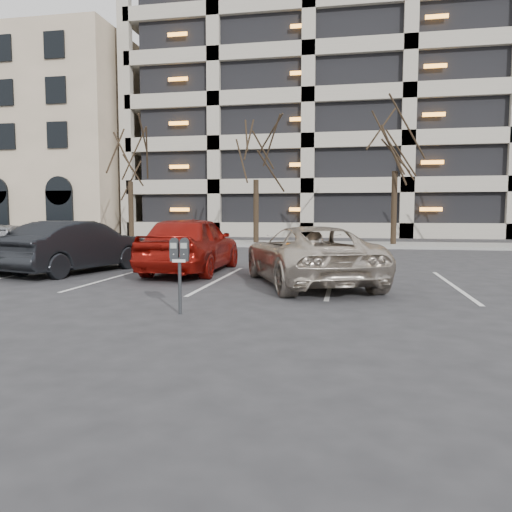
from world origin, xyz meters
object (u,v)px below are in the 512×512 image
(parking_meter, at_px, (179,257))
(car_silver, at_px, (4,247))
(suv_silver, at_px, (309,255))
(car_dark, at_px, (78,247))
(tree_b, at_px, (256,140))
(tree_c, at_px, (396,125))
(car_red, at_px, (191,244))
(tree_a, at_px, (130,144))

(parking_meter, bearing_deg, car_silver, 137.15)
(suv_silver, bearing_deg, parking_meter, 43.76)
(car_dark, bearing_deg, tree_b, -86.65)
(tree_b, xyz_separation_m, tree_c, (7.00, 0.00, 0.55))
(parking_meter, height_order, car_red, car_red)
(tree_c, height_order, car_dark, tree_c)
(parking_meter, bearing_deg, tree_a, 109.82)
(car_dark, bearing_deg, car_red, -154.71)
(car_dark, height_order, car_silver, car_dark)
(tree_c, height_order, car_silver, tree_c)
(tree_c, distance_m, parking_meter, 19.28)
(car_red, relative_size, car_silver, 1.04)
(car_dark, bearing_deg, car_silver, 9.48)
(tree_c, xyz_separation_m, car_red, (-6.55, -12.36, -5.19))
(parking_meter, bearing_deg, car_red, 99.04)
(parking_meter, height_order, car_silver, car_silver)
(tree_b, relative_size, suv_silver, 1.39)
(tree_b, height_order, car_red, tree_b)
(tree_a, relative_size, suv_silver, 1.38)
(tree_c, relative_size, suv_silver, 1.52)
(tree_c, bearing_deg, tree_a, 180.00)
(parking_meter, xyz_separation_m, car_silver, (-7.29, 5.27, -0.29))
(tree_a, distance_m, suv_silver, 18.37)
(tree_c, height_order, parking_meter, tree_c)
(parking_meter, bearing_deg, tree_b, 89.58)
(tree_a, relative_size, car_red, 1.58)
(tree_b, relative_size, parking_meter, 6.04)
(tree_a, xyz_separation_m, suv_silver, (10.88, -14.03, -4.73))
(tree_c, xyz_separation_m, car_silver, (-12.23, -12.67, -5.33))
(car_red, bearing_deg, tree_c, -118.14)
(parking_meter, height_order, car_dark, car_dark)
(tree_a, height_order, parking_meter, tree_a)
(tree_a, height_order, car_red, tree_a)
(car_red, bearing_deg, car_dark, 9.87)
(tree_a, relative_size, car_dark, 1.69)
(tree_c, distance_m, car_dark, 17.00)
(tree_b, bearing_deg, parking_meter, -83.47)
(tree_a, xyz_separation_m, car_silver, (1.77, -12.67, -4.75))
(tree_a, distance_m, parking_meter, 20.59)
(car_red, bearing_deg, parking_meter, 105.76)
(suv_silver, height_order, car_dark, car_dark)
(car_red, distance_m, car_silver, 5.70)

